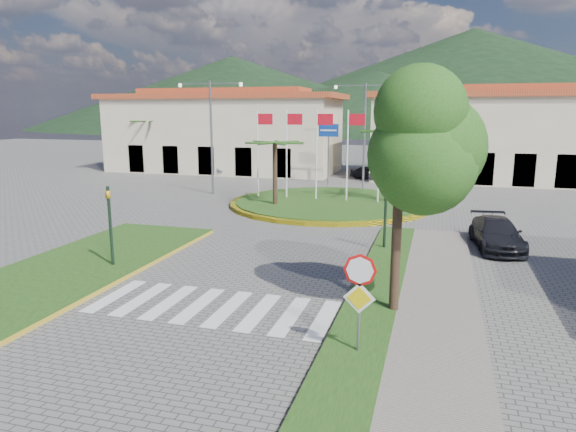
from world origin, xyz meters
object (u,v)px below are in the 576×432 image
(roundabout_island, at_px, (329,203))
(car_dark_a, at_px, (369,173))
(stop_sign, at_px, (360,288))
(car_dark_b, at_px, (387,175))
(white_van, at_px, (214,167))
(car_side_right, at_px, (497,234))
(deciduous_tree, at_px, (401,139))

(roundabout_island, bearing_deg, car_dark_a, 86.95)
(stop_sign, relative_size, car_dark_b, 0.83)
(white_van, xyz_separation_m, car_side_right, (23.14, -21.18, 0.01))
(car_side_right, bearing_deg, car_dark_b, 101.76)
(car_dark_b, bearing_deg, car_side_right, -176.35)
(car_dark_b, bearing_deg, white_van, 72.87)
(white_van, bearing_deg, car_dark_a, -65.68)
(roundabout_island, xyz_separation_m, white_van, (-13.97, 13.05, 0.47))
(roundabout_island, height_order, deciduous_tree, deciduous_tree)
(stop_sign, relative_size, car_dark_a, 0.80)
(stop_sign, bearing_deg, roundabout_island, 103.73)
(roundabout_island, xyz_separation_m, car_side_right, (9.18, -8.13, 0.48))
(deciduous_tree, bearing_deg, roundabout_island, 107.91)
(white_van, height_order, car_side_right, car_side_right)
(roundabout_island, distance_m, car_dark_b, 12.57)
(deciduous_tree, distance_m, car_dark_a, 31.27)
(roundabout_island, bearing_deg, white_van, 136.94)
(deciduous_tree, bearing_deg, stop_sign, -101.18)
(roundabout_island, height_order, stop_sign, roundabout_island)
(deciduous_tree, relative_size, white_van, 1.47)
(car_dark_b, xyz_separation_m, car_side_right, (6.74, -20.45, 0.13))
(car_dark_a, xyz_separation_m, car_dark_b, (1.71, -1.23, -0.03))
(white_van, xyz_separation_m, car_dark_b, (16.40, -0.72, -0.12))
(deciduous_tree, bearing_deg, car_dark_a, 98.88)
(roundabout_island, height_order, car_side_right, roundabout_island)
(deciduous_tree, relative_size, car_side_right, 1.51)
(car_dark_a, bearing_deg, roundabout_island, -166.64)
(deciduous_tree, xyz_separation_m, white_van, (-19.46, 30.05, -4.53))
(roundabout_island, height_order, car_dark_b, roundabout_island)
(deciduous_tree, height_order, white_van, deciduous_tree)
(stop_sign, bearing_deg, white_van, 119.68)
(roundabout_island, xyz_separation_m, car_dark_a, (0.72, 13.56, 0.39))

